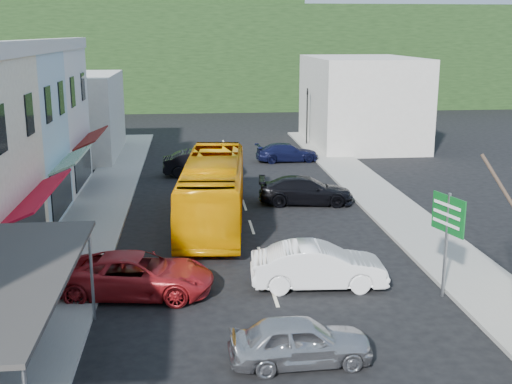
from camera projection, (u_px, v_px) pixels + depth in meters
name	position (u px, v px, depth m)	size (l,w,h in m)	color
ground	(274.00, 294.00, 22.39)	(120.00, 120.00, 0.00)	black
sidewalk_left	(95.00, 218.00, 31.27)	(3.00, 52.00, 0.15)	gray
sidewalk_right	(394.00, 210.00, 32.78)	(3.00, 52.00, 0.15)	gray
distant_block_left	(62.00, 116.00, 46.52)	(8.00, 10.00, 6.00)	#B7B2A8
distant_block_right	(361.00, 101.00, 51.60)	(8.00, 12.00, 7.00)	#B7B2A8
hillside	(198.00, 49.00, 83.43)	(80.00, 26.00, 14.00)	black
bus	(213.00, 192.00, 30.42)	(2.50, 11.60, 3.10)	#F29C00
car_silver	(300.00, 340.00, 17.57)	(1.80, 4.40, 1.40)	#A8A8AD
car_white	(318.00, 268.00, 22.90)	(1.80, 4.40, 1.40)	white
car_red	(137.00, 276.00, 22.22)	(1.90, 4.60, 1.40)	maroon
car_black_near	(306.00, 191.00, 34.10)	(1.84, 4.50, 1.40)	black
car_black_far	(201.00, 165.00, 40.88)	(1.80, 4.40, 1.40)	black
car_navy_far	(287.00, 152.00, 45.32)	(1.84, 4.50, 1.40)	black
pedestrian_left	(27.00, 268.00, 22.09)	(0.60, 0.40, 1.70)	black
direction_sign	(446.00, 246.00, 21.80)	(0.63, 1.65, 3.69)	#09531B
traffic_signal	(307.00, 117.00, 51.35)	(0.63, 0.99, 4.59)	black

